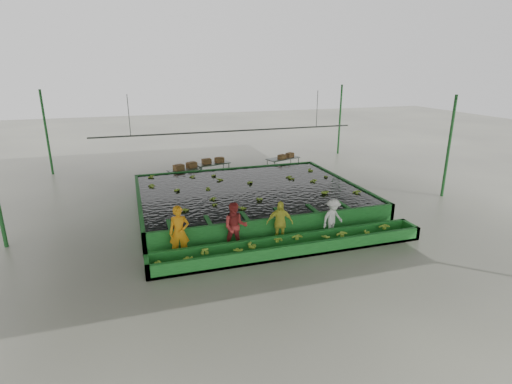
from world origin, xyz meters
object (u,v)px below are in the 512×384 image
object	(u,v)px
sorting_trough	(292,246)
flotation_tank	(249,197)
packing_table_mid	(213,171)
box_stack_right	(286,158)
worker_c	(280,223)
worker_d	(333,218)
box_stack_mid	(213,163)
box_stack_left	(185,169)
packing_table_left	(185,176)
worker_a	(179,232)
worker_b	(235,227)
packing_table_right	(283,165)

from	to	relation	value
sorting_trough	flotation_tank	bearing A→B (deg)	90.00
packing_table_mid	box_stack_right	world-z (taller)	box_stack_right
worker_c	worker_d	distance (m)	2.16
box_stack_mid	box_stack_left	bearing A→B (deg)	-158.11
packing_table_mid	worker_d	bearing A→B (deg)	-74.95
packing_table_left	worker_a	bearing A→B (deg)	-99.14
worker_b	packing_table_left	size ratio (longest dim) A/B	0.97
worker_a	packing_table_mid	bearing A→B (deg)	77.60
sorting_trough	worker_a	bearing A→B (deg)	168.02
box_stack_right	box_stack_left	bearing A→B (deg)	-176.48
packing_table_mid	packing_table_right	xyz separation A→B (m)	(4.31, -0.17, 0.03)
worker_d	packing_table_mid	distance (m)	10.03
packing_table_left	packing_table_mid	xyz separation A→B (m)	(1.73, 0.68, 0.03)
box_stack_mid	packing_table_right	bearing A→B (deg)	-3.01
sorting_trough	box_stack_right	world-z (taller)	box_stack_right
box_stack_left	worker_d	bearing A→B (deg)	-64.68
packing_table_left	packing_table_mid	size ratio (longest dim) A/B	0.94
worker_b	box_stack_mid	xyz separation A→B (m)	(1.26, 9.74, -0.00)
packing_table_right	worker_a	bearing A→B (deg)	-128.22
box_stack_mid	packing_table_mid	bearing A→B (deg)	-121.12
flotation_tank	box_stack_mid	distance (m)	5.48
worker_a	packing_table_left	world-z (taller)	worker_a
worker_a	worker_d	size ratio (longest dim) A/B	1.22
flotation_tank	box_stack_right	world-z (taller)	box_stack_right
worker_b	box_stack_left	xyz separation A→B (m)	(-0.46, 9.05, -0.06)
flotation_tank	packing_table_mid	size ratio (longest dim) A/B	5.14
worker_b	packing_table_right	xyz separation A→B (m)	(5.54, 9.51, -0.42)
worker_b	worker_a	bearing A→B (deg)	-167.50
packing_table_mid	box_stack_left	bearing A→B (deg)	-159.31
worker_c	worker_d	xyz separation A→B (m)	(2.16, 0.00, -0.07)
sorting_trough	packing_table_mid	xyz separation A→B (m)	(-0.60, 10.48, 0.19)
box_stack_right	worker_a	bearing A→B (deg)	-129.02
flotation_tank	packing_table_right	world-z (taller)	packing_table_right
packing_table_left	worker_d	bearing A→B (deg)	-64.31
packing_table_mid	box_stack_right	size ratio (longest dim) A/B	1.63
box_stack_left	packing_table_left	bearing A→B (deg)	-134.51
packing_table_right	box_stack_left	distance (m)	6.02
packing_table_left	box_stack_right	size ratio (longest dim) A/B	1.53
worker_d	box_stack_right	world-z (taller)	worker_d
sorting_trough	worker_a	world-z (taller)	worker_a
worker_b	worker_d	size ratio (longest dim) A/B	1.17
flotation_tank	worker_d	size ratio (longest dim) A/B	6.56
packing_table_mid	box_stack_left	world-z (taller)	box_stack_left
sorting_trough	box_stack_left	xyz separation A→B (m)	(-2.27, 9.85, 0.58)
box_stack_left	box_stack_right	distance (m)	6.15
box_stack_left	box_stack_right	size ratio (longest dim) A/B	1.16
flotation_tank	worker_c	world-z (taller)	worker_c
worker_c	box_stack_left	size ratio (longest dim) A/B	1.20
flotation_tank	box_stack_right	size ratio (longest dim) A/B	8.38
worker_d	box_stack_left	size ratio (longest dim) A/B	1.10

